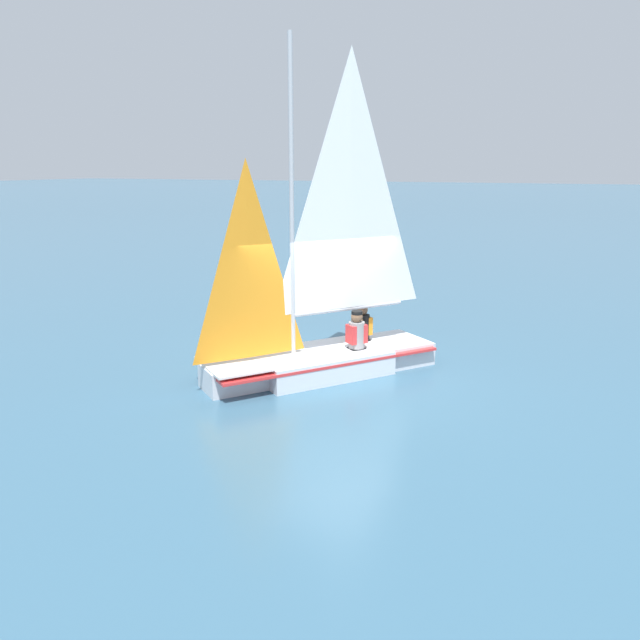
{
  "coord_description": "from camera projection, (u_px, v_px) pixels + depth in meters",
  "views": [
    {
      "loc": [
        -4.55,
        10.16,
        3.82
      ],
      "look_at": [
        0.0,
        0.0,
        1.03
      ],
      "focal_mm": 35.0,
      "sensor_mm": 36.0,
      "label": 1
    }
  ],
  "objects": [
    {
      "name": "ground_plane",
      "position": [
        320.0,
        373.0,
        11.72
      ],
      "size": [
        260.0,
        260.0,
        0.0
      ],
      "primitive_type": "plane",
      "color": "#38607A"
    },
    {
      "name": "sailboat_main",
      "position": [
        322.0,
        328.0,
        11.53
      ],
      "size": [
        3.78,
        4.33,
        5.92
      ],
      "rotation": [
        0.0,
        0.0,
        0.92
      ],
      "color": "silver",
      "rests_on": "ground_plane"
    },
    {
      "name": "sailor_helm",
      "position": [
        357.0,
        339.0,
        11.73
      ],
      "size": [
        0.42,
        0.43,
        1.16
      ],
      "rotation": [
        0.0,
        0.0,
        0.92
      ],
      "color": "black",
      "rests_on": "ground_plane"
    },
    {
      "name": "sailor_crew",
      "position": [
        362.0,
        331.0,
        12.29
      ],
      "size": [
        0.42,
        0.43,
        1.16
      ],
      "rotation": [
        0.0,
        0.0,
        0.92
      ],
      "color": "black",
      "rests_on": "ground_plane"
    }
  ]
}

